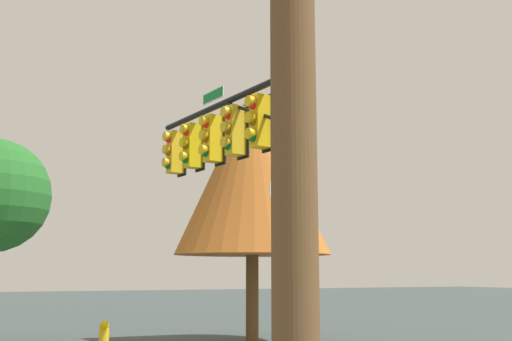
{
  "coord_description": "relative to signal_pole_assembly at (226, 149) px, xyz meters",
  "views": [
    {
      "loc": [
        -10.07,
        5.32,
        1.96
      ],
      "look_at": [
        1.3,
        0.11,
        4.07
      ],
      "focal_mm": 42.58,
      "sensor_mm": 36.0,
      "label": 1
    }
  ],
  "objects": [
    {
      "name": "signal_pole_assembly",
      "position": [
        0.0,
        0.0,
        0.0
      ],
      "size": [
        5.5,
        1.61,
        6.53
      ],
      "color": "black",
      "rests_on": "ground_plane"
    },
    {
      "name": "fire_hydrant",
      "position": [
        2.67,
        2.02,
        -4.28
      ],
      "size": [
        0.33,
        0.24,
        0.83
      ],
      "color": "yellow",
      "rests_on": "ground_plane"
    },
    {
      "name": "tree_near",
      "position": [
        3.6,
        -2.26,
        0.25
      ],
      "size": [
        4.47,
        4.47,
        7.44
      ],
      "color": "brown",
      "rests_on": "ground_plane"
    }
  ]
}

